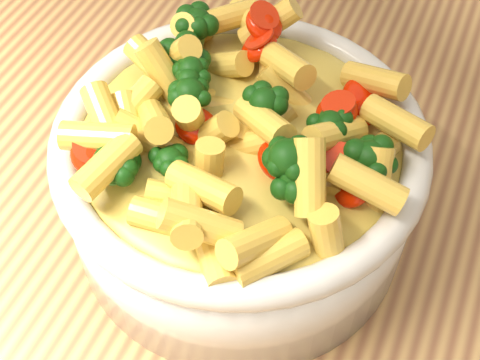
% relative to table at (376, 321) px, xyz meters
% --- Properties ---
extents(table, '(1.20, 0.80, 0.90)m').
position_rel_table_xyz_m(table, '(0.00, 0.00, 0.00)').
color(table, tan).
rests_on(table, ground).
extents(serving_bowl, '(0.23, 0.23, 0.10)m').
position_rel_table_xyz_m(serving_bowl, '(-0.11, -0.02, 0.15)').
color(serving_bowl, silver).
rests_on(serving_bowl, table).
extents(pasta_salad, '(0.18, 0.18, 0.04)m').
position_rel_table_xyz_m(pasta_salad, '(-0.11, -0.02, 0.21)').
color(pasta_salad, '#FDC44F').
rests_on(pasta_salad, serving_bowl).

